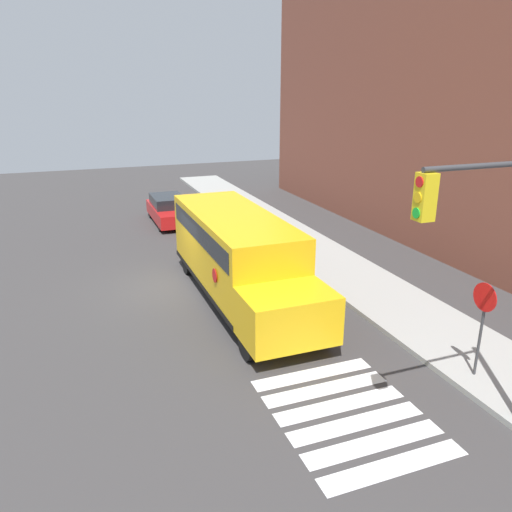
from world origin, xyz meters
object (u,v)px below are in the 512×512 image
(stop_sign, at_px, (482,317))
(traffic_light, at_px, (510,259))
(school_bus, at_px, (238,252))
(parked_car, at_px, (169,210))

(stop_sign, relative_size, traffic_light, 0.44)
(school_bus, distance_m, parked_car, 10.93)
(parked_car, relative_size, stop_sign, 1.71)
(school_bus, height_order, stop_sign, school_bus)
(traffic_light, bearing_deg, parked_car, -172.14)
(stop_sign, bearing_deg, traffic_light, -39.41)
(school_bus, bearing_deg, parked_car, -178.81)
(school_bus, height_order, parked_car, school_bus)
(school_bus, relative_size, stop_sign, 3.51)
(school_bus, xyz_separation_m, stop_sign, (7.02, 3.85, 0.06))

